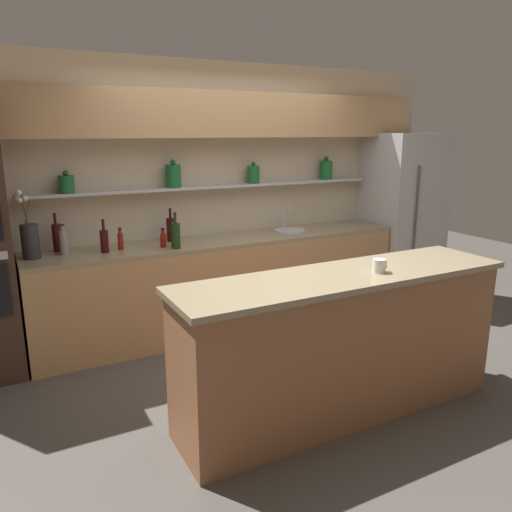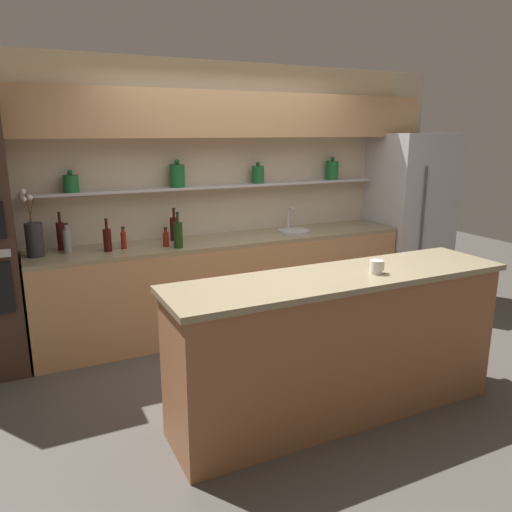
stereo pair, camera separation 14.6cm
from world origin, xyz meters
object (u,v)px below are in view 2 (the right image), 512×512
object	(u,v)px
sink_fixture	(294,230)
bottle_sauce_6	(124,239)
bottle_spirit_2	(67,240)
bottle_wine_5	(178,235)
bottle_wine_3	(107,239)
bottle_wine_0	(174,228)
bottle_wine_1	(61,236)
coffee_mug	(376,267)
bottle_sauce_4	(166,239)
refrigerator	(409,218)
flower_vase	(34,237)

from	to	relation	value
sink_fixture	bottle_sauce_6	xyz separation A→B (m)	(-1.75, -0.01, 0.06)
bottle_spirit_2	bottle_wine_5	distance (m)	0.94
bottle_wine_3	bottle_sauce_6	size ratio (longest dim) A/B	1.47
bottle_wine_0	bottle_sauce_6	world-z (taller)	bottle_wine_0
bottle_wine_1	coffee_mug	bearing A→B (deg)	-49.38
bottle_spirit_2	coffee_mug	size ratio (longest dim) A/B	2.44
bottle_wine_5	bottle_spirit_2	bearing A→B (deg)	166.12
bottle_wine_1	bottle_sauce_4	distance (m)	0.91
bottle_sauce_4	bottle_sauce_6	distance (m)	0.37
bottle_wine_0	bottle_wine_5	size ratio (longest dim) A/B	0.97
bottle_wine_5	bottle_sauce_6	size ratio (longest dim) A/B	1.64
sink_fixture	bottle_spirit_2	world-z (taller)	bottle_spirit_2
bottle_wine_3	bottle_sauce_4	size ratio (longest dim) A/B	1.66
refrigerator	bottle_sauce_4	world-z (taller)	refrigerator
refrigerator	bottle_spirit_2	world-z (taller)	refrigerator
bottle_wine_1	bottle_sauce_6	size ratio (longest dim) A/B	1.72
bottle_spirit_2	flower_vase	bearing A→B (deg)	-175.88
refrigerator	bottle_sauce_4	distance (m)	2.90
bottle_wine_5	coffee_mug	xyz separation A→B (m)	(0.83, -1.72, 0.02)
refrigerator	bottle_sauce_4	xyz separation A→B (m)	(-2.90, -0.03, 0.03)
flower_vase	sink_fixture	bearing A→B (deg)	-0.55
flower_vase	coffee_mug	world-z (taller)	flower_vase
bottle_wine_1	bottle_spirit_2	bearing A→B (deg)	-74.08
flower_vase	sink_fixture	size ratio (longest dim) A/B	1.76
bottle_spirit_2	bottle_sauce_4	world-z (taller)	bottle_spirit_2
sink_fixture	bottle_sauce_6	bearing A→B (deg)	-179.77
bottle_wine_0	bottle_sauce_6	xyz separation A→B (m)	(-0.51, -0.14, -0.03)
bottle_wine_1	bottle_sauce_6	world-z (taller)	bottle_wine_1
bottle_wine_5	bottle_sauce_6	world-z (taller)	bottle_wine_5
flower_vase	bottle_wine_0	distance (m)	1.24
bottle_wine_0	bottle_spirit_2	xyz separation A→B (m)	(-0.98, -0.09, -0.01)
bottle_wine_1	bottle_wine_5	world-z (taller)	bottle_wine_1
bottle_wine_0	bottle_spirit_2	distance (m)	0.98
bottle_spirit_2	bottle_sauce_4	distance (m)	0.84
bottle_sauce_4	bottle_sauce_6	bearing A→B (deg)	168.71
sink_fixture	bottle_spirit_2	size ratio (longest dim) A/B	1.25
bottle_spirit_2	sink_fixture	bearing A→B (deg)	-1.10
flower_vase	bottle_wine_5	world-z (taller)	flower_vase
bottle_wine_0	bottle_wine_5	xyz separation A→B (m)	(-0.06, -0.32, 0.00)
refrigerator	flower_vase	bearing A→B (deg)	178.96
refrigerator	bottle_wine_1	xyz separation A→B (m)	(-3.76, 0.22, 0.09)
sink_fixture	bottle_wine_0	xyz separation A→B (m)	(-1.24, 0.13, 0.09)
bottle_wine_0	bottle_sauce_6	bearing A→B (deg)	-164.46
bottle_wine_3	coffee_mug	distance (m)	2.34
refrigerator	bottle_wine_0	distance (m)	2.76
bottle_spirit_2	bottle_wine_3	world-z (taller)	bottle_wine_3
flower_vase	coffee_mug	size ratio (longest dim) A/B	5.37
refrigerator	bottle_wine_3	bearing A→B (deg)	179.97
flower_vase	coffee_mug	distance (m)	2.78
sink_fixture	bottle_wine_5	bearing A→B (deg)	-171.97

